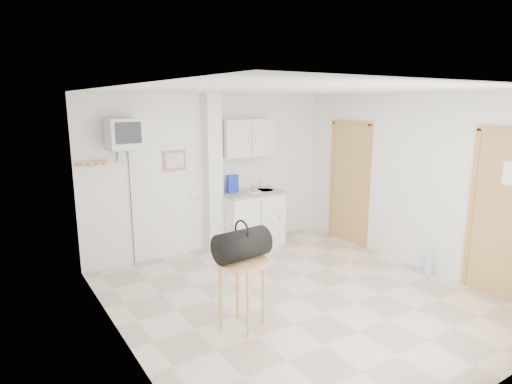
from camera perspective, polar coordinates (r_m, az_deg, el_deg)
ground at (r=5.49m, az=5.68°, el=-13.71°), size 4.50×4.50×0.00m
room_envelope at (r=5.24m, az=7.46°, el=2.71°), size 4.24×4.54×2.55m
kitchenette at (r=7.09m, az=-0.72°, el=-0.83°), size 1.03×0.58×2.10m
crt_television at (r=6.11m, az=-17.21°, el=7.33°), size 0.44×0.45×2.15m
round_table at (r=4.56m, az=-1.84°, el=-10.54°), size 0.55×0.55×0.75m
duffel_bag at (r=4.48m, az=-1.89°, el=-7.00°), size 0.60×0.37×0.43m
water_bottle at (r=6.53m, az=22.02°, el=-8.86°), size 0.11×0.11×0.33m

